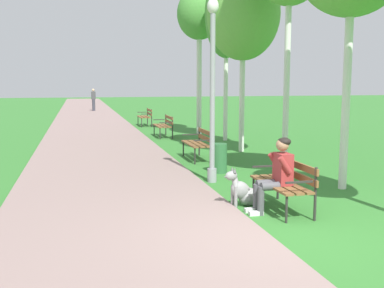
# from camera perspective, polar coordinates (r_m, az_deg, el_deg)

# --- Properties ---
(ground_plane) EXTENTS (120.00, 120.00, 0.00)m
(ground_plane) POSITION_cam_1_polar(r_m,az_deg,el_deg) (6.74, 11.75, -11.12)
(ground_plane) COLOR #33752D
(paved_path) EXTENTS (3.88, 60.00, 0.04)m
(paved_path) POSITION_cam_1_polar(r_m,az_deg,el_deg) (29.82, -12.66, 3.41)
(paved_path) COLOR gray
(paved_path) RESTS_ON ground
(park_bench_near) EXTENTS (0.55, 1.50, 0.85)m
(park_bench_near) POSITION_cam_1_polar(r_m,az_deg,el_deg) (7.95, 11.46, -4.39)
(park_bench_near) COLOR brown
(park_bench_near) RESTS_ON ground
(park_bench_mid) EXTENTS (0.55, 1.50, 0.85)m
(park_bench_mid) POSITION_cam_1_polar(r_m,az_deg,el_deg) (12.80, 0.90, 0.32)
(park_bench_mid) COLOR brown
(park_bench_mid) RESTS_ON ground
(park_bench_far) EXTENTS (0.55, 1.50, 0.85)m
(park_bench_far) POSITION_cam_1_polar(r_m,az_deg,el_deg) (18.10, -3.42, 2.48)
(park_bench_far) COLOR brown
(park_bench_far) RESTS_ON ground
(park_bench_furthest) EXTENTS (0.55, 1.50, 0.85)m
(park_bench_furthest) POSITION_cam_1_polar(r_m,az_deg,el_deg) (22.78, -5.73, 3.53)
(park_bench_furthest) COLOR brown
(park_bench_furthest) RESTS_ON ground
(person_seated_on_near_bench) EXTENTS (0.74, 0.49, 1.25)m
(person_seated_on_near_bench) POSITION_cam_1_polar(r_m,az_deg,el_deg) (7.74, 10.42, -3.42)
(person_seated_on_near_bench) COLOR #4C4C51
(person_seated_on_near_bench) RESTS_ON ground
(dog_grey) EXTENTS (0.83, 0.35, 0.71)m
(dog_grey) POSITION_cam_1_polar(r_m,az_deg,el_deg) (8.12, 6.32, -5.86)
(dog_grey) COLOR gray
(dog_grey) RESTS_ON ground
(lamp_post_near) EXTENTS (0.24, 0.24, 3.86)m
(lamp_post_near) POSITION_cam_1_polar(r_m,az_deg,el_deg) (9.81, 2.54, 6.79)
(lamp_post_near) COLOR gray
(lamp_post_near) RESTS_ON ground
(birch_tree_fourth) EXTENTS (2.19, 2.36, 5.57)m
(birch_tree_fourth) POSITION_cam_1_polar(r_m,az_deg,el_deg) (14.46, 6.34, 15.65)
(birch_tree_fourth) COLOR silver
(birch_tree_fourth) RESTS_ON ground
(birch_tree_fifth) EXTENTS (1.55, 1.56, 6.12)m
(birch_tree_fifth) POSITION_cam_1_polar(r_m,az_deg,el_deg) (17.20, 4.27, 15.62)
(birch_tree_fifth) COLOR silver
(birch_tree_fifth) RESTS_ON ground
(birch_tree_sixth) EXTENTS (1.77, 1.95, 5.88)m
(birch_tree_sixth) POSITION_cam_1_polar(r_m,az_deg,el_deg) (19.11, 0.90, 15.60)
(birch_tree_sixth) COLOR silver
(birch_tree_sixth) RESTS_ON ground
(litter_bin) EXTENTS (0.36, 0.36, 0.70)m
(litter_bin) POSITION_cam_1_polar(r_m,az_deg,el_deg) (11.00, 3.41, -1.76)
(litter_bin) COLOR #2D6638
(litter_bin) RESTS_ON ground
(pedestrian_distant) EXTENTS (0.32, 0.22, 1.65)m
(pedestrian_distant) POSITION_cam_1_polar(r_m,az_deg,el_deg) (34.63, -12.06, 5.36)
(pedestrian_distant) COLOR #383842
(pedestrian_distant) RESTS_ON ground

